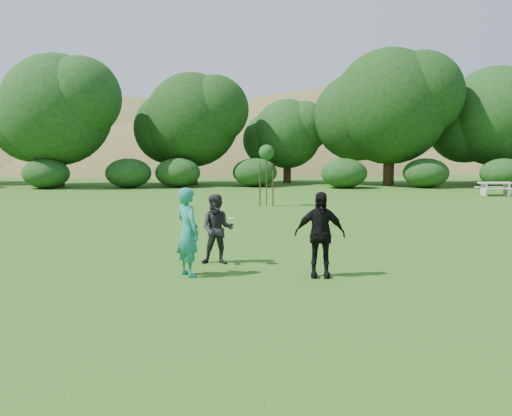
{
  "coord_description": "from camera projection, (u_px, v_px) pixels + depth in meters",
  "views": [
    {
      "loc": [
        -0.34,
        -12.36,
        2.76
      ],
      "look_at": [
        0.0,
        3.0,
        1.1
      ],
      "focal_mm": 40.0,
      "sensor_mm": 36.0,
      "label": 1
    }
  ],
  "objects": [
    {
      "name": "frisbee",
      "position": [
        234.0,
        218.0,
        13.16
      ],
      "size": [
        0.27,
        0.27,
        0.07
      ],
      "color": "white",
      "rests_on": "ground"
    },
    {
      "name": "player_grey",
      "position": [
        217.0,
        229.0,
        13.38
      ],
      "size": [
        0.85,
        0.69,
        1.65
      ],
      "primitive_type": "imported",
      "rotation": [
        0.0,
        0.0,
        -0.08
      ],
      "color": "#242426",
      "rests_on": "ground"
    },
    {
      "name": "player_teal",
      "position": [
        188.0,
        232.0,
        12.11
      ],
      "size": [
        0.76,
        0.83,
        1.9
      ],
      "primitive_type": "imported",
      "rotation": [
        0.0,
        0.0,
        2.16
      ],
      "color": "#1C7F6D",
      "rests_on": "ground"
    },
    {
      "name": "hillside",
      "position": [
        242.0,
        249.0,
        81.9
      ],
      "size": [
        150.0,
        72.0,
        52.0
      ],
      "color": "olive",
      "rests_on": "ground"
    },
    {
      "name": "sapling",
      "position": [
        267.0,
        154.0,
        26.22
      ],
      "size": [
        0.7,
        0.7,
        2.85
      ],
      "color": "#402D19",
      "rests_on": "ground"
    },
    {
      "name": "tree_row",
      "position": [
        293.0,
        117.0,
        40.65
      ],
      "size": [
        53.92,
        10.38,
        9.62
      ],
      "color": "#3A2616",
      "rests_on": "ground"
    },
    {
      "name": "player_black",
      "position": [
        320.0,
        234.0,
        12.03
      ],
      "size": [
        1.1,
        0.53,
        1.82
      ],
      "primitive_type": "imported",
      "rotation": [
        0.0,
        0.0,
        -0.08
      ],
      "color": "black",
      "rests_on": "ground"
    },
    {
      "name": "picnic_table",
      "position": [
        495.0,
        186.0,
        32.13
      ],
      "size": [
        1.8,
        1.48,
        0.76
      ],
      "color": "#B8B7AA",
      "rests_on": "ground"
    },
    {
      "name": "ground",
      "position": [
        259.0,
        272.0,
        12.59
      ],
      "size": [
        120.0,
        120.0,
        0.0
      ],
      "primitive_type": "plane",
      "color": "#19470C",
      "rests_on": "ground"
    }
  ]
}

